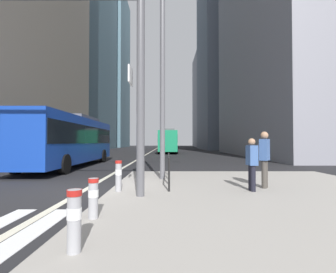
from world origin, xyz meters
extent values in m
plane|color=black|center=(0.00, 20.00, 0.00)|extent=(160.00, 160.00, 0.00)
cube|color=gray|center=(5.50, -1.00, 0.07)|extent=(9.00, 10.00, 0.15)
cube|color=silver|center=(0.35, -4.00, 0.01)|extent=(0.45, 3.20, 0.01)
cube|color=silver|center=(1.25, -4.00, 0.01)|extent=(0.45, 3.20, 0.01)
cube|color=silver|center=(2.15, -4.00, 0.01)|extent=(0.45, 3.20, 0.01)
cube|color=silver|center=(3.05, -4.00, 0.01)|extent=(0.45, 3.20, 0.01)
cube|color=beige|center=(0.00, 30.00, 0.01)|extent=(0.20, 80.00, 0.01)
cube|color=slate|center=(-16.00, 44.60, 24.47)|extent=(10.26, 25.60, 48.95)
cube|color=slate|center=(-16.00, 69.54, 23.93)|extent=(10.91, 17.12, 47.86)
cube|color=slate|center=(17.00, 47.51, 22.82)|extent=(13.36, 17.58, 45.65)
cube|color=gray|center=(17.00, 71.76, 15.29)|extent=(10.51, 21.53, 30.59)
cube|color=#14389E|center=(-3.56, 7.64, 1.73)|extent=(2.53, 11.41, 2.75)
cube|color=black|center=(-3.56, 7.64, 2.07)|extent=(2.57, 11.19, 1.10)
cube|color=#4C4C51|center=(-3.56, 9.35, 3.25)|extent=(1.76, 4.11, 0.30)
cylinder|color=black|center=(-2.35, 3.99, 0.50)|extent=(0.30, 1.00, 1.00)
cylinder|color=black|center=(-4.75, 3.98, 0.50)|extent=(0.30, 1.00, 1.00)
cylinder|color=black|center=(-2.37, 11.29, 0.50)|extent=(0.30, 1.00, 1.00)
cylinder|color=black|center=(-4.77, 11.28, 0.50)|extent=(0.30, 1.00, 1.00)
cube|color=silver|center=(-7.44, 6.88, 0.87)|extent=(1.91, 4.35, 1.10)
cube|color=black|center=(-7.44, 7.03, 1.68)|extent=(1.56, 2.36, 0.52)
cylinder|color=black|center=(-6.49, 8.31, 0.32)|extent=(0.24, 0.65, 0.64)
cylinder|color=black|center=(-8.31, 8.36, 0.32)|extent=(0.24, 0.65, 0.64)
cube|color=#198456|center=(2.84, 28.30, 1.73)|extent=(2.74, 10.85, 2.75)
cube|color=black|center=(2.84, 28.30, 2.07)|extent=(2.78, 10.63, 1.10)
cube|color=#4C4C51|center=(2.81, 26.68, 3.25)|extent=(1.84, 3.92, 0.30)
cylinder|color=black|center=(1.72, 31.78, 0.50)|extent=(0.32, 1.01, 1.00)
cylinder|color=black|center=(4.12, 31.73, 0.50)|extent=(0.32, 1.01, 1.00)
cylinder|color=black|center=(1.56, 24.88, 0.50)|extent=(0.32, 1.01, 1.00)
cylinder|color=black|center=(3.96, 24.82, 0.50)|extent=(0.32, 1.01, 1.00)
cube|color=red|center=(2.01, 51.22, 1.73)|extent=(2.64, 11.05, 2.75)
cube|color=black|center=(2.01, 51.22, 2.07)|extent=(2.68, 10.83, 1.10)
cube|color=#4C4C51|center=(2.03, 49.56, 3.25)|extent=(1.80, 3.99, 0.30)
cylinder|color=black|center=(0.76, 54.73, 0.50)|extent=(0.31, 1.00, 1.00)
cylinder|color=black|center=(3.16, 54.76, 0.50)|extent=(0.31, 1.00, 1.00)
cylinder|color=black|center=(0.85, 47.67, 0.50)|extent=(0.31, 1.00, 1.00)
cylinder|color=black|center=(3.25, 47.70, 0.50)|extent=(0.31, 1.00, 1.00)
cube|color=silver|center=(-7.40, 28.40, 0.87)|extent=(2.00, 4.65, 1.10)
cube|color=black|center=(-7.41, 28.55, 1.68)|extent=(1.61, 2.54, 0.52)
cylinder|color=black|center=(-6.42, 26.89, 0.32)|extent=(0.25, 0.65, 0.64)
cylinder|color=black|center=(-8.24, 26.80, 0.32)|extent=(0.25, 0.65, 0.64)
cylinder|color=black|center=(-6.57, 29.99, 0.32)|extent=(0.25, 0.65, 0.64)
cylinder|color=black|center=(-8.39, 29.91, 0.32)|extent=(0.25, 0.65, 0.64)
cube|color=#232838|center=(2.87, 34.26, 0.87)|extent=(1.99, 4.36, 1.10)
cube|color=black|center=(2.86, 34.11, 1.68)|extent=(1.61, 2.38, 0.52)
cylinder|color=black|center=(2.03, 35.76, 0.32)|extent=(0.25, 0.65, 0.64)
cylinder|color=black|center=(3.85, 35.67, 0.32)|extent=(0.25, 0.65, 0.64)
cylinder|color=black|center=(1.89, 32.85, 0.32)|extent=(0.25, 0.65, 0.64)
cylinder|color=black|center=(3.70, 32.76, 0.32)|extent=(0.25, 0.65, 0.64)
cylinder|color=#515156|center=(2.03, -1.60, 3.15)|extent=(0.22, 0.22, 6.00)
cube|color=white|center=(1.78, -1.78, 3.35)|extent=(0.04, 0.60, 0.44)
cylinder|color=#56565B|center=(2.55, 1.44, 4.15)|extent=(0.20, 0.20, 8.00)
cylinder|color=#99999E|center=(1.53, -5.00, 0.56)|extent=(0.18, 0.18, 0.82)
cylinder|color=white|center=(1.53, -5.00, 0.66)|extent=(0.19, 0.19, 0.15)
cylinder|color=#B21E19|center=(1.53, -5.00, 0.93)|extent=(0.20, 0.20, 0.08)
cylinder|color=#99999E|center=(1.34, -3.54, 0.53)|extent=(0.18, 0.18, 0.76)
cylinder|color=white|center=(1.34, -3.54, 0.62)|extent=(0.19, 0.19, 0.14)
cylinder|color=#B21E19|center=(1.34, -3.54, 0.87)|extent=(0.20, 0.20, 0.08)
cylinder|color=#99999E|center=(1.31, -0.97, 0.60)|extent=(0.18, 0.18, 0.90)
cylinder|color=white|center=(1.31, -0.97, 0.71)|extent=(0.19, 0.19, 0.16)
cylinder|color=#B21E19|center=(1.31, -0.97, 1.01)|extent=(0.20, 0.20, 0.08)
cylinder|color=black|center=(2.80, -0.98, 0.62)|extent=(0.06, 0.06, 0.95)
cylinder|color=black|center=(2.80, 0.21, 0.62)|extent=(0.06, 0.06, 0.95)
cylinder|color=black|center=(2.80, 1.41, 0.62)|extent=(0.06, 0.06, 0.95)
cylinder|color=black|center=(2.80, 2.60, 0.62)|extent=(0.06, 0.06, 0.95)
cylinder|color=black|center=(2.80, 0.81, 1.10)|extent=(0.06, 3.58, 0.06)
cylinder|color=black|center=(5.27, -0.99, 0.53)|extent=(0.15, 0.15, 0.76)
cylinder|color=black|center=(5.26, -0.83, 0.53)|extent=(0.15, 0.15, 0.76)
cube|color=#38568E|center=(5.26, -0.91, 1.21)|extent=(0.26, 0.39, 0.59)
sphere|color=#9E7556|center=(5.26, -0.91, 1.61)|extent=(0.21, 0.21, 0.21)
cylinder|color=#423D38|center=(5.88, -0.36, 0.59)|extent=(0.15, 0.15, 0.87)
cylinder|color=#423D38|center=(5.78, -0.49, 0.59)|extent=(0.15, 0.15, 0.87)
cube|color=#38568E|center=(5.83, -0.43, 1.36)|extent=(0.42, 0.45, 0.67)
sphere|color=#9E7556|center=(5.83, -0.43, 1.81)|extent=(0.24, 0.24, 0.24)
camera|label=1|loc=(2.77, -8.29, 1.60)|focal=26.53mm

